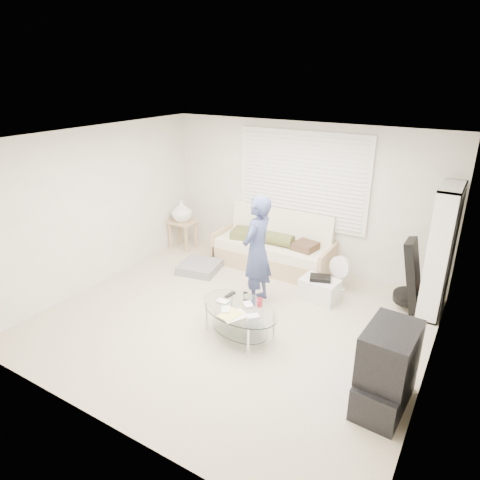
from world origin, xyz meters
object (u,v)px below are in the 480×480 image
Objects in this scene: futon_sofa at (274,249)px; coffee_table at (239,313)px; bookshelf at (440,251)px; tv_unit at (387,369)px.

futon_sofa is 2.23m from coffee_table.
bookshelf is 2.03× the size of tv_unit.
coffee_table is (0.59, -2.15, 0.02)m from futon_sofa.
bookshelf reaches higher than tv_unit.
futon_sofa is 1.11× the size of bookshelf.
futon_sofa reaches higher than coffee_table.
coffee_table is (-2.05, -1.99, -0.59)m from bookshelf.
futon_sofa is 3.50m from tv_unit.
tv_unit is at bearing -44.17° from futon_sofa.
coffee_table is at bearing -74.71° from futon_sofa.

